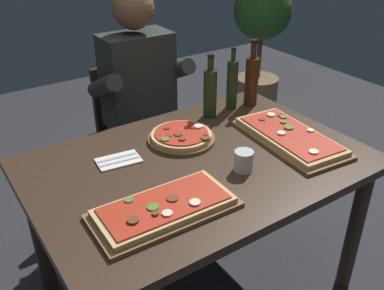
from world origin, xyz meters
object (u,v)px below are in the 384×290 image
at_px(pizza_round_far, 182,137).
at_px(tumbler_near_camera, 244,162).
at_px(potted_plant_corner, 261,34).
at_px(diner_chair, 136,129).
at_px(pizza_rectangular_left, 289,137).
at_px(dining_table, 198,179).
at_px(pizza_rectangular_front, 165,208).
at_px(seated_diner, 143,97).
at_px(wine_bottle_dark, 210,92).
at_px(oil_bottle_amber, 252,80).
at_px(vinegar_bottle_green, 232,84).

xyz_separation_m(pizza_round_far, tumbler_near_camera, (0.07, -0.35, 0.02)).
height_order(pizza_round_far, potted_plant_corner, potted_plant_corner).
bearing_deg(diner_chair, pizza_rectangular_left, -71.66).
bearing_deg(dining_table, pizza_rectangular_front, -143.29).
height_order(diner_chair, seated_diner, seated_diner).
relative_size(pizza_rectangular_left, seated_diner, 0.43).
height_order(dining_table, pizza_round_far, pizza_round_far).
xyz_separation_m(wine_bottle_dark, tumbler_near_camera, (-0.19, -0.49, -0.10)).
xyz_separation_m(oil_bottle_amber, tumbler_near_camera, (-0.46, -0.49, -0.10)).
bearing_deg(seated_diner, pizza_round_far, -99.69).
relative_size(pizza_rectangular_front, potted_plant_corner, 0.45).
height_order(pizza_round_far, diner_chair, diner_chair).
distance_m(pizza_round_far, wine_bottle_dark, 0.31).
bearing_deg(wine_bottle_dark, pizza_round_far, -152.01).
relative_size(pizza_rectangular_left, pizza_round_far, 1.87).
bearing_deg(dining_table, oil_bottle_amber, 29.95).
bearing_deg(diner_chair, tumbler_near_camera, -91.32).
bearing_deg(vinegar_bottle_green, seated_diner, 129.23).
bearing_deg(vinegar_bottle_green, diner_chair, 122.02).
bearing_deg(dining_table, pizza_round_far, 79.50).
relative_size(wine_bottle_dark, diner_chair, 0.37).
bearing_deg(wine_bottle_dark, vinegar_bottle_green, 7.25).
xyz_separation_m(pizza_rectangular_left, potted_plant_corner, (1.28, 1.60, -0.06)).
relative_size(oil_bottle_amber, vinegar_bottle_green, 1.07).
xyz_separation_m(dining_table, seated_diner, (0.13, 0.74, 0.10)).
bearing_deg(diner_chair, vinegar_bottle_green, -57.98).
height_order(pizza_round_far, vinegar_bottle_green, vinegar_bottle_green).
height_order(pizza_rectangular_front, pizza_round_far, same).
bearing_deg(potted_plant_corner, vinegar_bottle_green, -137.44).
relative_size(pizza_rectangular_left, diner_chair, 0.66).
distance_m(pizza_rectangular_left, tumbler_near_camera, 0.35).
distance_m(tumbler_near_camera, diner_chair, 1.06).
bearing_deg(seated_diner, diner_chair, 90.00).
relative_size(pizza_rectangular_left, oil_bottle_amber, 1.63).
relative_size(dining_table, diner_chair, 1.61).
bearing_deg(dining_table, vinegar_bottle_green, 37.42).
relative_size(pizza_round_far, vinegar_bottle_green, 0.94).
height_order(pizza_rectangular_left, diner_chair, diner_chair).
bearing_deg(tumbler_near_camera, diner_chair, 88.68).
relative_size(dining_table, pizza_rectangular_left, 2.44).
bearing_deg(wine_bottle_dark, dining_table, -132.20).
bearing_deg(dining_table, tumbler_near_camera, -57.60).
height_order(pizza_rectangular_front, tumbler_near_camera, tumbler_near_camera).
relative_size(dining_table, potted_plant_corner, 1.22).
bearing_deg(diner_chair, potted_plant_corner, 22.42).
xyz_separation_m(pizza_round_far, oil_bottle_amber, (0.53, 0.14, 0.12)).
bearing_deg(pizza_round_far, wine_bottle_dark, 27.99).
bearing_deg(diner_chair, pizza_round_far, -97.98).
bearing_deg(seated_diner, vinegar_bottle_green, -50.77).
bearing_deg(diner_chair, oil_bottle_amber, -50.44).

